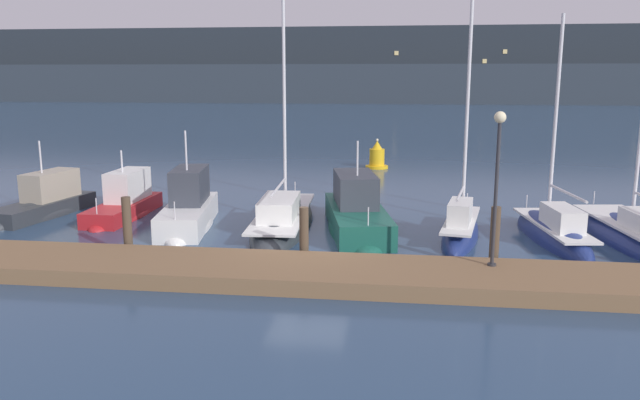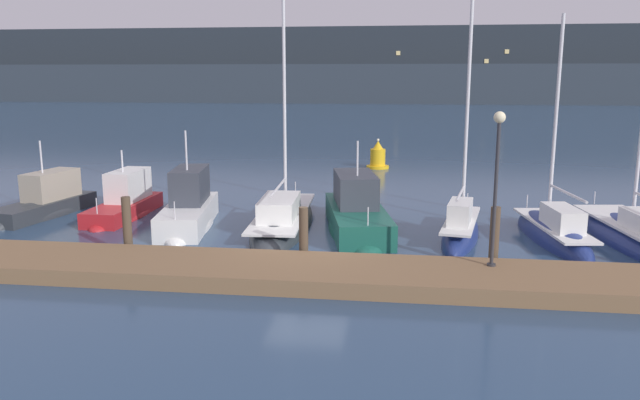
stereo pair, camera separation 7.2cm
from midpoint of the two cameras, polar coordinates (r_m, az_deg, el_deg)
The scene contains 15 objects.
ground_plane at distance 19.77m, azimuth -1.09°, elevation -5.19°, with size 400.00×400.00×0.00m, color navy.
dock at distance 17.54m, azimuth -2.24°, elevation -6.62°, with size 28.79×2.80×0.45m, color brown.
mooring_pile_1 at distance 20.52m, azimuth -17.12°, elevation -2.33°, with size 0.28×0.28×1.90m, color #4C3D2D.
mooring_pile_2 at distance 18.92m, azimuth -1.40°, elevation -3.23°, with size 0.28×0.28×1.73m, color #4C3D2D.
mooring_pile_3 at distance 18.88m, azimuth 15.75°, elevation -3.44°, with size 0.28×0.28×1.91m, color #4C3D2D.
motorboat_berth_1 at distance 27.78m, azimuth -23.75°, elevation -0.75°, with size 2.49×5.62×3.71m.
motorboat_berth_2 at distance 26.42m, azimuth -17.31°, elevation -0.70°, with size 1.57×5.21×3.15m.
motorboat_berth_3 at distance 24.03m, azimuth -11.82°, elevation -1.45°, with size 2.55×5.86×4.21m.
sailboat_berth_4 at distance 23.71m, azimuth -3.31°, elevation -2.06°, with size 2.54×8.58×10.46m.
motorboat_berth_5 at distance 22.94m, azimuth 3.48°, elevation -1.90°, with size 3.29×6.79×3.90m.
sailboat_berth_6 at distance 22.48m, azimuth 12.81°, elevation -2.96°, with size 2.12×5.54×8.93m.
sailboat_berth_7 at distance 23.07m, azimuth 20.60°, elevation -3.20°, with size 2.24×6.21×8.46m.
channel_buoy at distance 38.17m, azimuth 5.36°, elevation 3.89°, with size 1.37×1.37×1.81m.
dock_lamppost at distance 17.40m, azimuth 15.99°, elevation 3.11°, with size 0.32×0.32×4.25m.
hillside_backdrop at distance 132.95m, azimuth 5.55°, elevation 11.94°, with size 240.00×23.00×14.82m.
Camera 2 is at (2.92, -18.72, 5.68)m, focal length 35.00 mm.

